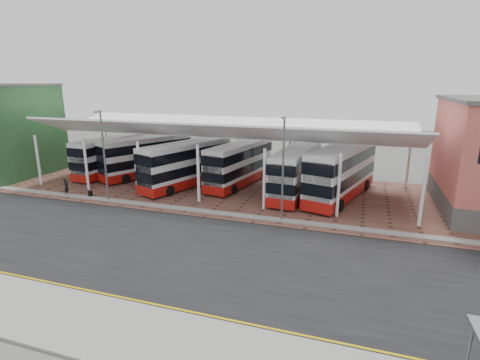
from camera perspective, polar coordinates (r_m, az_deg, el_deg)
The scene contains 19 objects.
ground at distance 24.33m, azimuth -1.61°, elevation -10.78°, with size 140.00×140.00×0.00m, color #51534D.
road at distance 23.49m, azimuth -2.47°, elevation -11.76°, with size 120.00×14.00×0.02m, color black.
forecourt at distance 35.62m, azimuth 8.64°, elevation -2.43°, with size 72.00×16.00×0.06m, color brown.
sidewalk at distance 17.36m, azimuth -12.71°, elevation -22.65°, with size 120.00×4.00×0.14m, color gray.
north_kerb at distance 29.74m, azimuth 2.50°, elevation -5.73°, with size 120.00×0.80×0.14m, color gray.
yellow_line_near at distance 18.78m, azimuth -9.40°, elevation -19.41°, with size 120.00×0.12×0.01m, color #CBA400.
yellow_line_far at distance 19.00m, azimuth -8.96°, elevation -18.94°, with size 120.00×0.12×0.01m, color #CBA400.
canopy at distance 37.39m, azimuth -3.01°, elevation 7.60°, with size 37.00×11.63×7.07m.
shop_green at distance 49.37m, azimuth -31.52°, elevation 6.42°, with size 6.40×10.20×10.22m.
lamp_west at distance 35.00m, azimuth -20.03°, elevation 3.83°, with size 0.16×0.90×8.07m.
lamp_east at distance 28.11m, azimuth 6.56°, elevation 2.10°, with size 0.16×0.90×8.07m.
bus_0 at distance 45.67m, azimuth -19.00°, elevation 3.53°, with size 3.21×10.45×4.24m.
bus_1 at distance 43.33m, azimuth -13.99°, elevation 3.45°, with size 6.98×10.75×4.44m.
bus_2 at distance 38.37m, azimuth -8.09°, elevation 2.36°, with size 6.07×11.15×4.51m.
bus_3 at distance 38.60m, azimuth -0.03°, elevation 2.44°, with size 4.27×10.77×4.33m.
bus_4 at distance 35.60m, azimuth 8.58°, elevation 1.28°, with size 3.23×10.88×4.42m.
bus_5 at distance 35.33m, azimuth 15.23°, elevation 1.15°, with size 5.75×12.01×4.83m.
pedestrian at distance 38.79m, azimuth -24.95°, elevation -0.98°, with size 0.58×0.38×1.59m, color black.
suitcase at distance 37.47m, azimuth -21.85°, elevation -1.98°, with size 0.34×0.24×0.58m, color black.
Camera 1 is at (7.58, -20.57, 10.56)m, focal length 28.00 mm.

